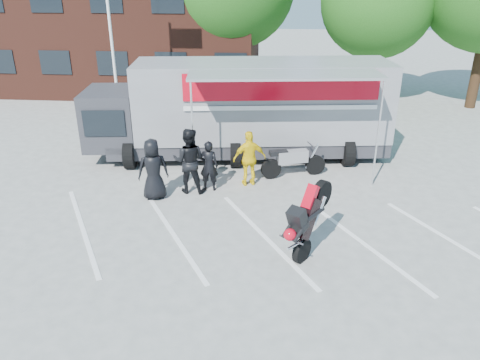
# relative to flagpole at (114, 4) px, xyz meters

# --- Properties ---
(ground) EXTENTS (100.00, 100.00, 0.00)m
(ground) POSITION_rel_flagpole_xyz_m (6.24, -10.00, -5.05)
(ground) COLOR #A4A49E
(ground) RESTS_ON ground
(parking_bay_lines) EXTENTS (18.09, 13.33, 0.01)m
(parking_bay_lines) POSITION_rel_flagpole_xyz_m (6.24, -9.00, -5.05)
(parking_bay_lines) COLOR white
(parking_bay_lines) RESTS_ON ground
(office_building) EXTENTS (18.00, 8.00, 7.00)m
(office_building) POSITION_rel_flagpole_xyz_m (-3.76, 8.00, -1.55)
(office_building) COLOR #4F2319
(office_building) RESTS_ON ground
(flagpole) EXTENTS (1.61, 0.12, 8.00)m
(flagpole) POSITION_rel_flagpole_xyz_m (0.00, 0.00, 0.00)
(flagpole) COLOR white
(flagpole) RESTS_ON ground
(tree_mid) EXTENTS (5.44, 5.44, 7.68)m
(tree_mid) POSITION_rel_flagpole_xyz_m (11.24, 5.00, -0.11)
(tree_mid) COLOR #382314
(tree_mid) RESTS_ON ground
(transporter_truck) EXTENTS (11.27, 6.41, 3.42)m
(transporter_truck) POSITION_rel_flagpole_xyz_m (5.61, -3.26, -5.05)
(transporter_truck) COLOR gray
(transporter_truck) RESTS_ON ground
(parked_motorcycle) EXTENTS (2.36, 1.40, 1.17)m
(parked_motorcycle) POSITION_rel_flagpole_xyz_m (7.23, -5.02, -5.05)
(parked_motorcycle) COLOR #A7A7AC
(parked_motorcycle) RESTS_ON ground
(stunt_bike_rider) EXTENTS (1.63, 1.86, 2.01)m
(stunt_bike_rider) POSITION_rel_flagpole_xyz_m (7.69, -9.50, -5.05)
(stunt_bike_rider) COLOR black
(stunt_bike_rider) RESTS_ON ground
(spectator_leather_a) EXTENTS (1.05, 0.86, 1.84)m
(spectator_leather_a) POSITION_rel_flagpole_xyz_m (3.10, -7.02, -4.13)
(spectator_leather_a) COLOR black
(spectator_leather_a) RESTS_ON ground
(spectator_leather_b) EXTENTS (0.60, 0.41, 1.59)m
(spectator_leather_b) POSITION_rel_flagpole_xyz_m (4.62, -6.28, -4.26)
(spectator_leather_b) COLOR black
(spectator_leather_b) RESTS_ON ground
(spectator_leather_c) EXTENTS (0.98, 0.76, 2.01)m
(spectator_leather_c) POSITION_rel_flagpole_xyz_m (4.05, -6.46, -4.05)
(spectator_leather_c) COLOR black
(spectator_leather_c) RESTS_ON ground
(spectator_hivis) EXTENTS (1.12, 0.72, 1.77)m
(spectator_hivis) POSITION_rel_flagpole_xyz_m (5.83, -5.80, -4.17)
(spectator_hivis) COLOR yellow
(spectator_hivis) RESTS_ON ground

